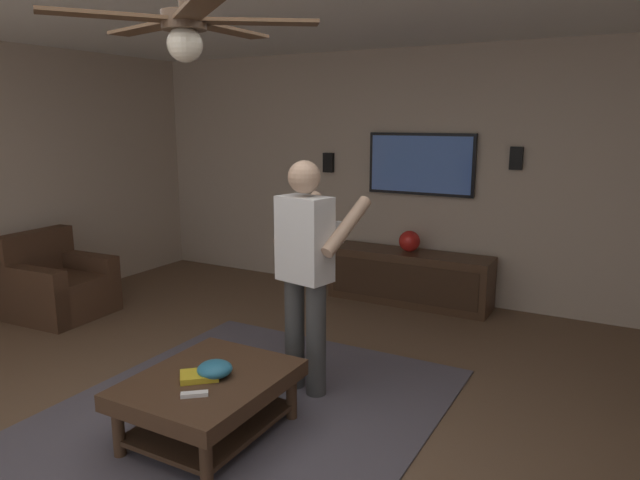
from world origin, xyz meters
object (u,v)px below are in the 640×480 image
Objects in this scene: media_console at (409,277)px; book at (199,376)px; remote_white at (194,394)px; person_standing at (306,264)px; tv at (421,164)px; wall_speaker_right at (329,163)px; vase_round at (409,241)px; wall_speaker_left at (516,158)px; bowl at (215,369)px; coffee_table at (209,392)px; ceiling_fan at (186,27)px; armchair at (58,288)px.

media_console reaches higher than book.
media_console reaches higher than remote_white.
book is at bearing 84.54° from remote_white.
person_standing is 1.19m from remote_white.
wall_speaker_right is (0.01, 1.10, -0.02)m from tv.
vase_round reaches higher than media_console.
tv is 5.20× the size of wall_speaker_left.
person_standing reaches higher than bowl.
coffee_table is 2.07m from ceiling_fan.
tv is at bearing 50.32° from remote_white.
coffee_table is at bearing -2.30° from media_console.
armchair is 5.69× the size of remote_white.
person_standing reaches higher than vase_round.
remote_white is at bearing -27.40° from armchair.
wall_speaker_right reaches higher than media_console.
person_standing is (-0.22, -2.97, 0.65)m from armchair.
media_console is 11.33× the size of remote_white.
tv is 5.20× the size of vase_round.
ceiling_fan is (-0.16, -0.20, 1.89)m from remote_white.
armchair is 3.15m from remote_white.
coffee_table is 6.67× the size of remote_white.
bowl is at bearing 179.96° from person_standing.
vase_round is (-0.22, 0.02, -0.79)m from tv.
person_standing is 7.45× the size of book.
tv reaches higher than armchair.
bowl is 1.40× the size of remote_white.
tv is 0.96m from wall_speaker_left.
armchair is 3.05m from person_standing.
ceiling_fan is (-0.35, -0.33, 1.89)m from book.
person_standing is (-2.27, -0.07, 0.66)m from media_console.
tv is 3.84m from ceiling_fan.
bowl is at bearing -175.10° from book.
person_standing is at bearing 160.70° from wall_speaker_left.
vase_round is 1.00× the size of wall_speaker_left.
tv is 3.72m from remote_white.
vase_round is at bearing 32.35° from armchair.
vase_round is 3.89m from ceiling_fan.
wall_speaker_left is at bearing 35.42° from remote_white.
wall_speaker_left is (3.40, -1.11, 1.12)m from book.
ceiling_fan reaches higher than tv.
wall_speaker_left is (0.01, -0.96, 0.09)m from tv.
person_standing is at bearing -11.25° from bowl.
armchair is 3.13m from wall_speaker_right.
coffee_table is 0.16m from bowl.
wall_speaker_left is (3.33, -1.04, 1.09)m from bowl.
coffee_table is at bearing -23.96° from armchair.
wall_speaker_right reaches higher than coffee_table.
wall_speaker_left is at bearing -76.59° from vase_round.
bowl is 0.95× the size of book.
wall_speaker_right is 4.06m from ceiling_fan.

